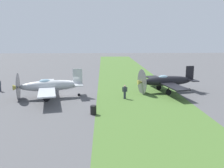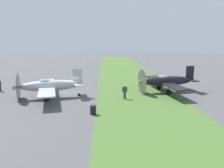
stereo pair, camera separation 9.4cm
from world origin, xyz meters
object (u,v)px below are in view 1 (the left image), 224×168
Objects in this scene: ground_crew_mechanic at (0,85)px; supply_crate at (51,82)px; airplane_lead at (49,86)px; fuel_drum at (93,110)px; airplane_wingman at (166,81)px; ground_crew_chief at (125,92)px.

supply_crate is at bearing 116.85° from ground_crew_mechanic.
fuel_drum is at bearing -151.11° from airplane_lead.
airplane_wingman is 6.08× the size of ground_crew_mechanic.
airplane_lead is 6.13× the size of ground_crew_chief.
supply_crate is at bearing 59.16° from airplane_wingman.
airplane_wingman is at bearing 34.88° from ground_crew_chief.
airplane_lead is 1.01× the size of airplane_wingman.
ground_crew_chief and ground_crew_mechanic have the same top height.
airplane_lead is at bearing -168.70° from supply_crate.
airplane_wingman is at bearing -110.49° from supply_crate.
ground_crew_mechanic is at bearing 171.69° from ground_crew_chief.
ground_crew_chief is at bearing -107.18° from airplane_lead.
airplane_lead is 9.42m from ground_crew_chief.
supply_crate is (15.40, 7.52, -0.13)m from fuel_drum.
ground_crew_chief is at bearing 107.96° from airplane_wingman.
airplane_lead is at bearing -177.78° from ground_crew_chief.
airplane_lead reaches higher than ground_crew_chief.
airplane_lead is at bearing 50.05° from ground_crew_mechanic.
fuel_drum is at bearing 39.11° from ground_crew_mechanic.
airplane_lead is 6.13× the size of ground_crew_mechanic.
airplane_lead is at bearing 41.72° from fuel_drum.
ground_crew_mechanic reaches higher than supply_crate.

